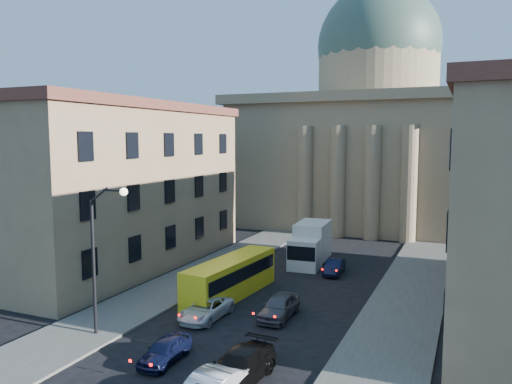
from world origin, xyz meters
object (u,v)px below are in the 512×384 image
street_lamp (100,248)px  city_bus (231,276)px  car_left_near (165,350)px  box_truck (310,245)px

street_lamp → city_bus: 11.04m
street_lamp → car_left_near: street_lamp is taller
box_truck → street_lamp: bearing=-109.5°
street_lamp → box_truck: 22.39m
street_lamp → box_truck: bearing=74.5°
car_left_near → box_truck: size_ratio=0.53×
city_bus → box_truck: box_truck is taller
street_lamp → box_truck: street_lamp is taller
street_lamp → city_bus: (3.47, 9.78, -3.79)m
city_bus → box_truck: size_ratio=1.45×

